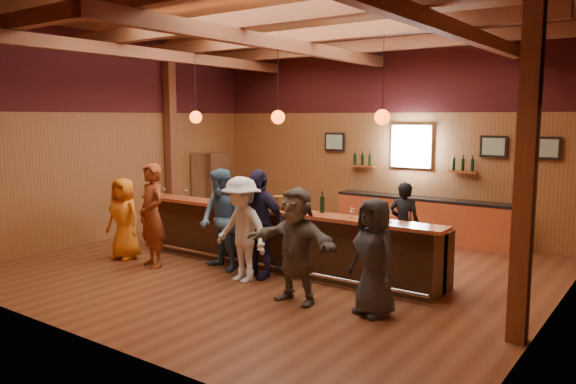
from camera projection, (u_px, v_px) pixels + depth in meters
name	position (u px, v px, depth m)	size (l,w,h in m)	color
room	(280.00, 87.00, 9.75)	(9.04, 9.00, 4.52)	#5E2E18
bar_counter	(284.00, 238.00, 10.17)	(6.30, 1.07, 1.11)	black
back_bar_cabinet	(422.00, 219.00, 12.37)	(4.00, 0.52, 0.95)	#98391B
window	(411.00, 146.00, 12.58)	(0.95, 0.09, 0.95)	silver
framed_pictures	(449.00, 145.00, 12.06)	(5.35, 0.05, 0.45)	black
wine_shelves	(410.00, 166.00, 12.58)	(3.00, 0.18, 0.30)	#98391B
pendant_lights	(278.00, 117.00, 9.77)	(4.24, 0.24, 1.37)	black
stainless_fridge	(211.00, 187.00, 14.47)	(0.70, 0.70, 1.80)	silver
customer_orange	(124.00, 219.00, 10.70)	(0.76, 0.50, 1.56)	orange
customer_redvest	(152.00, 216.00, 10.10)	(0.69, 0.45, 1.88)	maroon
customer_denim	(222.00, 220.00, 9.88)	(0.88, 0.69, 1.81)	#436586
customer_white	(242.00, 230.00, 9.19)	(1.13, 0.65, 1.74)	silver
customer_navy	(258.00, 224.00, 9.45)	(1.08, 0.45, 1.84)	#211C39
customer_brown	(296.00, 245.00, 8.16)	(1.59, 0.51, 1.71)	#645B50
customer_dark	(374.00, 257.00, 7.63)	(0.79, 0.52, 1.62)	#28282A
bartender	(404.00, 225.00, 10.12)	(0.57, 0.37, 1.55)	black
ice_bucket	(278.00, 203.00, 9.72)	(0.21, 0.21, 0.23)	brown
bottle_a	(293.00, 202.00, 9.65)	(0.07, 0.07, 0.34)	black
bottle_b	(322.00, 204.00, 9.41)	(0.08, 0.08, 0.36)	black
glass_a	(164.00, 190.00, 11.48)	(0.07, 0.07, 0.16)	silver
glass_b	(185.00, 192.00, 10.96)	(0.09, 0.09, 0.20)	silver
glass_c	(218.00, 194.00, 10.68)	(0.08, 0.08, 0.18)	silver
glass_d	(229.00, 197.00, 10.34)	(0.08, 0.08, 0.19)	silver
glass_e	(264.00, 200.00, 9.97)	(0.08, 0.08, 0.17)	silver
glass_f	(307.00, 206.00, 9.37)	(0.08, 0.08, 0.17)	silver
glass_g	(352.00, 211.00, 8.91)	(0.07, 0.07, 0.16)	silver
glass_h	(390.00, 213.00, 8.55)	(0.08, 0.08, 0.19)	silver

